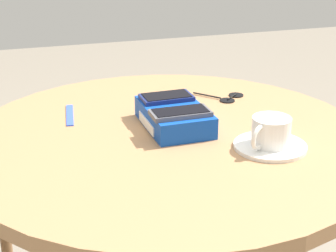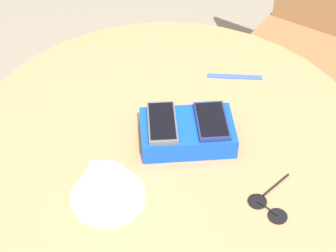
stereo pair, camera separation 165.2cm
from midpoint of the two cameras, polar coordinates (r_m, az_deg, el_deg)
name	(u,v)px [view 2 (the right image)]	position (r m, az deg, el deg)	size (l,w,h in m)	color
round_table	(168,175)	(1.03, 34.85, -21.36)	(0.90, 0.90, 0.77)	#2D2D2D
phone_box	(187,132)	(0.93, 41.90, -17.11)	(0.21, 0.14, 0.05)	#0F42AD
phone_navy	(212,121)	(0.94, 45.03, -15.23)	(0.07, 0.12, 0.01)	navy
phone_gray	(162,122)	(0.87, 40.05, -16.74)	(0.06, 0.13, 0.01)	#515156
saucer	(108,197)	(0.81, 37.91, -29.69)	(0.15, 0.15, 0.01)	white
coffee_cup	(106,184)	(0.78, 38.95, -28.64)	(0.08, 0.10, 0.06)	white
lanyard_strap	(235,77)	(1.11, 40.53, -7.01)	(0.14, 0.02, 0.00)	blue
sunglasses	(268,206)	(1.01, 54.20, -24.27)	(0.10, 0.12, 0.01)	black
chair_near_window	(312,43)	(1.80, 36.31, 1.30)	(0.64, 0.64, 0.92)	brown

